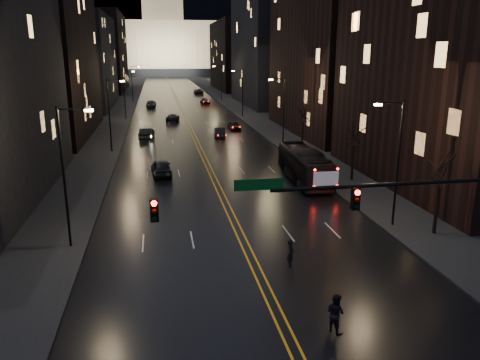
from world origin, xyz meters
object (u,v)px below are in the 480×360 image
traffic_signal (404,206)px  oncoming_car_b (147,133)px  pedestrian_b (335,313)px  bus (304,165)px  receding_car_a (220,133)px  pedestrian_a (291,253)px  oncoming_car_a (161,167)px

traffic_signal → oncoming_car_b: 50.66m
pedestrian_b → bus: bearing=-44.5°
receding_car_a → pedestrian_a: (-1.62, -42.84, 0.08)m
traffic_signal → oncoming_car_a: 30.03m
receding_car_a → pedestrian_a: size_ratio=2.72×
oncoming_car_b → oncoming_car_a: bearing=101.6°
bus → receding_car_a: size_ratio=2.53×
bus → oncoming_car_a: (-13.56, 4.60, -0.77)m
bus → oncoming_car_b: bus is taller
traffic_signal → pedestrian_b: traffic_signal is taller
oncoming_car_a → pedestrian_b: bearing=100.1°
traffic_signal → oncoming_car_b: traffic_signal is taller
traffic_signal → receding_car_a: traffic_signal is taller
pedestrian_a → traffic_signal: bearing=-125.2°
oncoming_car_b → pedestrian_a: size_ratio=2.96×
traffic_signal → pedestrian_a: traffic_signal is taller
traffic_signal → bus: (2.59, 23.03, -3.53)m
traffic_signal → oncoming_car_b: size_ratio=3.55×
bus → oncoming_car_b: (-15.35, 25.81, -0.77)m
pedestrian_a → pedestrian_b: bearing=-161.9°
oncoming_car_b → receding_car_a: oncoming_car_b is taller
receding_car_a → pedestrian_b: size_ratio=2.44×
pedestrian_b → oncoming_car_a: bearing=-16.3°
pedestrian_a → oncoming_car_b: bearing=28.4°
oncoming_car_a → pedestrian_b: (7.21, -29.29, 0.11)m
traffic_signal → pedestrian_b: bearing=-156.0°
pedestrian_b → receding_car_a: bearing=-31.8°
oncoming_car_b → receding_car_a: size_ratio=1.09×
bus → pedestrian_b: 25.51m
pedestrian_a → oncoming_car_a: bearing=34.3°
bus → receding_car_a: bearing=103.3°
receding_car_a → pedestrian_a: 42.87m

